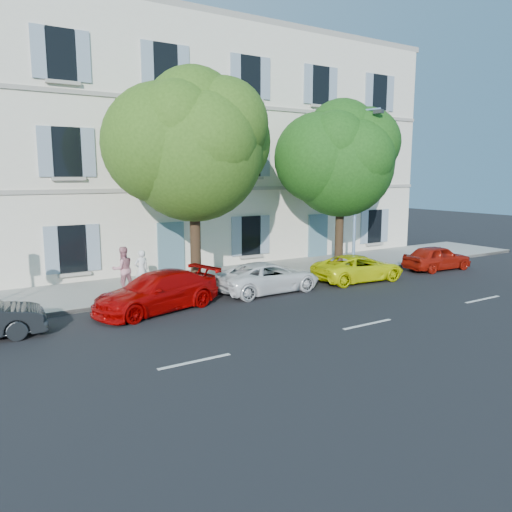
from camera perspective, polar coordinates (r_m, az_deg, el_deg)
ground at (r=19.25m, az=4.21°, el=-4.83°), size 90.00×90.00×0.00m
sidewalk at (r=22.88m, az=-2.40°, el=-2.35°), size 36.00×4.50×0.15m
kerb at (r=21.06m, az=0.54°, el=-3.35°), size 36.00×0.16×0.16m
building at (r=27.58m, az=-8.55°, el=11.92°), size 28.00×7.00×12.00m
car_red_coupe at (r=17.67m, az=-11.25°, el=-4.02°), size 4.97×2.96×1.35m
car_white_coupe at (r=20.08m, az=1.38°, el=-2.44°), size 4.41×2.09×1.22m
car_yellow_supercar at (r=22.64m, az=11.64°, el=-1.34°), size 4.36×2.28×1.17m
car_red_hatchback at (r=26.28m, az=19.98°, el=-0.17°), size 3.74×1.71×1.25m
tree_left at (r=19.87m, az=-7.14°, el=11.65°), size 5.39×5.39×8.36m
tree_right at (r=24.85m, az=9.70°, el=10.26°), size 5.07×5.07×7.82m
street_lamp at (r=24.33m, az=11.58°, el=8.40°), size 0.35×1.60×7.49m
pedestrian_a at (r=20.37m, az=-12.95°, el=-1.54°), size 0.62×0.44×1.59m
pedestrian_b at (r=20.20m, az=-14.97°, el=-1.45°), size 0.91×0.73×1.77m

